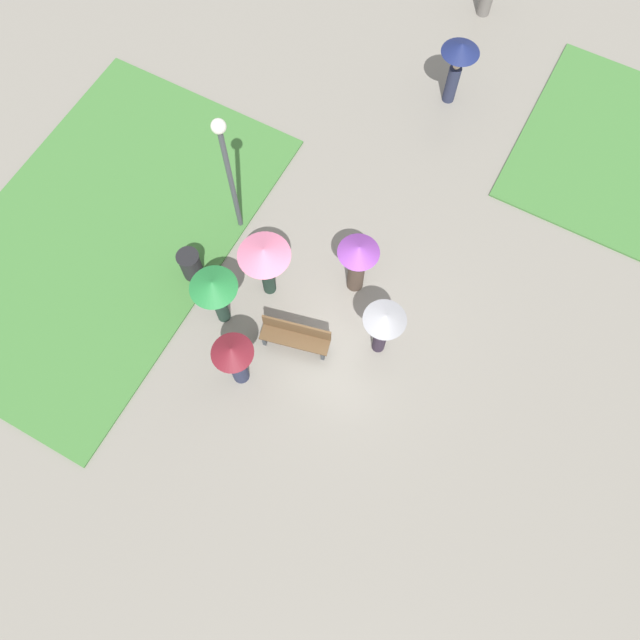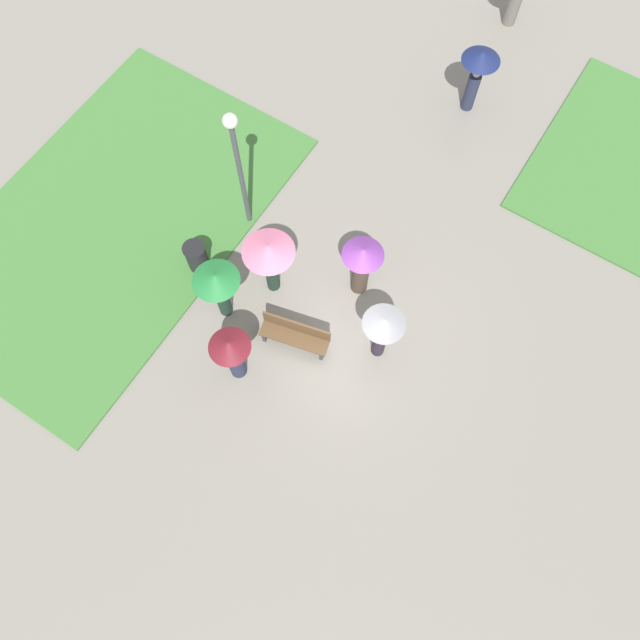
# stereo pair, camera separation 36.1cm
# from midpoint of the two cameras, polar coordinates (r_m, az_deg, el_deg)

# --- Properties ---
(ground_plane) EXTENTS (90.00, 90.00, 0.00)m
(ground_plane) POSITION_cam_midpoint_polar(r_m,az_deg,el_deg) (14.71, 1.73, -1.06)
(ground_plane) COLOR gray
(lawn_patch_near) EXTENTS (6.12, 9.80, 0.06)m
(lawn_patch_near) POSITION_cam_midpoint_polar(r_m,az_deg,el_deg) (16.76, -19.87, 7.30)
(lawn_patch_near) COLOR #427A38
(lawn_patch_near) RESTS_ON ground_plane
(park_bench) EXTENTS (1.65, 0.78, 0.90)m
(park_bench) POSITION_cam_midpoint_polar(r_m,az_deg,el_deg) (14.18, -2.97, -1.46)
(park_bench) COLOR brown
(park_bench) RESTS_ON ground_plane
(lamp_post) EXTENTS (0.32, 0.32, 3.92)m
(lamp_post) POSITION_cam_midpoint_polar(r_m,az_deg,el_deg) (13.99, -9.26, 13.93)
(lamp_post) COLOR #474C51
(lamp_post) RESTS_ON ground_plane
(trash_bin) EXTENTS (0.54, 0.54, 0.93)m
(trash_bin) POSITION_cam_midpoint_polar(r_m,az_deg,el_deg) (15.23, -12.38, 4.88)
(trash_bin) COLOR #232326
(trash_bin) RESTS_ON ground_plane
(crowd_person_grey) EXTENTS (0.94, 0.94, 1.90)m
(crowd_person_grey) POSITION_cam_midpoint_polar(r_m,az_deg,el_deg) (13.33, 5.05, -0.46)
(crowd_person_grey) COLOR #2D2333
(crowd_person_grey) RESTS_ON ground_plane
(crowd_person_green) EXTENTS (1.06, 1.06, 1.89)m
(crowd_person_green) POSITION_cam_midpoint_polar(r_m,az_deg,el_deg) (13.74, -10.32, 2.58)
(crowd_person_green) COLOR #1E3328
(crowd_person_green) RESTS_ON ground_plane
(crowd_person_pink) EXTENTS (1.19, 1.19, 1.98)m
(crowd_person_pink) POSITION_cam_midpoint_polar(r_m,az_deg,el_deg) (13.81, -5.82, 5.57)
(crowd_person_pink) COLOR #1E3328
(crowd_person_pink) RESTS_ON ground_plane
(crowd_person_maroon) EXTENTS (0.90, 0.90, 1.88)m
(crowd_person_maroon) POSITION_cam_midpoint_polar(r_m,az_deg,el_deg) (13.31, -8.57, -3.54)
(crowd_person_maroon) COLOR #282D47
(crowd_person_maroon) RESTS_ON ground_plane
(crowd_person_purple) EXTENTS (0.95, 0.95, 1.87)m
(crowd_person_purple) POSITION_cam_midpoint_polar(r_m,az_deg,el_deg) (14.12, 2.71, 5.36)
(crowd_person_purple) COLOR #47382D
(crowd_person_purple) RESTS_ON ground_plane
(lone_walker_mid_plaza) EXTENTS (0.99, 0.99, 1.94)m
(lone_walker_mid_plaza) POSITION_cam_midpoint_polar(r_m,az_deg,el_deg) (17.65, 11.90, 22.19)
(lone_walker_mid_plaza) COLOR #282D47
(lone_walker_mid_plaza) RESTS_ON ground_plane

